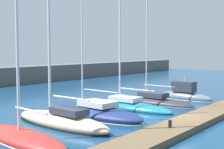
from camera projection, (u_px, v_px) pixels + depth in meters
name	position (u px, v px, depth m)	size (l,w,h in m)	color
ground_plane	(176.00, 120.00, 23.26)	(120.00, 120.00, 0.00)	navy
dock_pier	(195.00, 120.00, 22.39)	(27.23, 2.29, 0.39)	brown
sailboat_red_nearest	(22.00, 135.00, 17.79)	(2.99, 7.85, 16.68)	#B72D28
sailboat_sand_second	(61.00, 119.00, 21.46)	(2.58, 8.75, 17.86)	beige
sailboat_navy_third	(92.00, 112.00, 24.80)	(3.79, 9.90, 19.21)	navy
sailboat_teal_fourth	(127.00, 105.00, 28.01)	(2.73, 9.08, 14.76)	#19707F
sailboat_charcoal_fifth	(151.00, 101.00, 30.88)	(2.64, 9.22, 15.19)	#2D2D33
motorboat_slate_sixth	(184.00, 95.00, 33.13)	(1.77, 6.17, 2.85)	slate
dock_bollard	(170.00, 124.00, 19.43)	(0.20, 0.20, 0.44)	black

